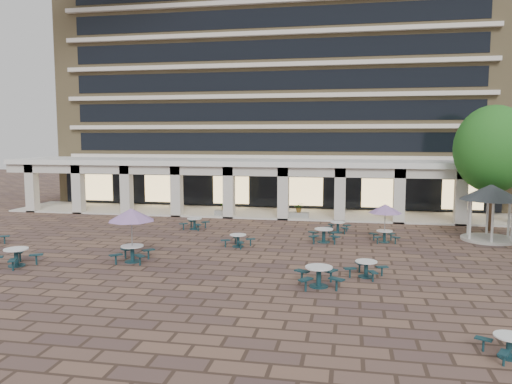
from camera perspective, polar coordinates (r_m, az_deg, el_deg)
ground at (r=26.44m, az=-5.08°, el=-7.37°), size 120.00×120.00×0.00m
apartment_building at (r=51.05m, az=2.80°, el=13.48°), size 40.00×15.50×25.20m
retail_arcade at (r=40.25m, az=0.62°, el=1.71°), size 42.00×6.60×4.40m
picnic_table_2 at (r=23.08m, az=12.47°, el=-8.41°), size 2.02×2.02×0.73m
picnic_table_3 at (r=16.47m, az=26.96°, el=-15.25°), size 1.75×1.75×0.65m
picnic_table_5 at (r=27.02m, az=-25.71°, el=-6.56°), size 2.30×2.30×0.86m
picnic_table_6 at (r=25.57m, az=-14.06°, el=-2.77°), size 2.34×2.34×2.70m
picnic_table_7 at (r=21.29m, az=7.18°, el=-9.35°), size 2.21×2.21×0.86m
picnic_table_9 at (r=34.15m, az=-7.04°, el=-3.49°), size 1.88×1.88×0.75m
picnic_table_10 at (r=30.00m, az=7.75°, el=-4.79°), size 1.98×1.98×0.83m
picnic_table_11 at (r=30.46m, az=14.55°, el=-2.02°), size 1.97×1.97×2.28m
picnic_table_12 at (r=28.59m, az=-2.07°, el=-5.43°), size 1.91×1.91×0.71m
picnic_table_13 at (r=33.17m, az=9.33°, el=-3.87°), size 1.72×1.72×0.71m
gazebo at (r=33.12m, az=25.26°, el=-0.69°), size 3.63×3.63×3.38m
tree_east_c at (r=36.39m, az=25.47°, el=4.45°), size 5.00×5.00×8.33m
planter_left at (r=39.25m, az=-3.62°, el=-2.19°), size 1.50×0.60×1.17m
planter_right at (r=38.23m, az=4.94°, el=-2.35°), size 1.50×0.67×1.24m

